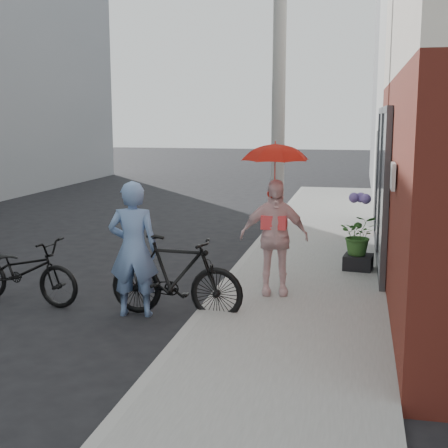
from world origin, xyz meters
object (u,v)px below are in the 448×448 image
(utility_pole, at_px, (279,66))
(bike_left, at_px, (23,271))
(bike_right, at_px, (176,276))
(planter, at_px, (358,262))
(kimono_woman, at_px, (274,237))
(officer, at_px, (133,249))

(utility_pole, height_order, bike_left, utility_pole)
(bike_right, bearing_deg, bike_left, 90.27)
(bike_right, bearing_deg, planter, -38.30)
(utility_pole, xyz_separation_m, bike_right, (-0.50, -5.83, -2.98))
(kimono_woman, xyz_separation_m, planter, (1.12, 1.62, -0.66))
(officer, height_order, planter, officer)
(officer, bearing_deg, bike_right, 176.33)
(utility_pole, relative_size, kimono_woman, 4.51)
(utility_pole, bearing_deg, officer, -99.94)
(planter, bearing_deg, utility_pole, 117.41)
(utility_pole, relative_size, officer, 4.10)
(bike_left, height_order, bike_right, bike_right)
(officer, relative_size, bike_left, 1.01)
(officer, height_order, bike_left, officer)
(officer, distance_m, bike_left, 1.69)
(bike_right, xyz_separation_m, planter, (2.22, 2.51, -0.29))
(utility_pole, bearing_deg, bike_right, -94.90)
(bike_right, distance_m, kimono_woman, 1.47)
(bike_left, bearing_deg, planter, -54.31)
(officer, height_order, bike_right, officer)
(bike_right, bearing_deg, utility_pole, -1.72)
(officer, bearing_deg, planter, -145.90)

